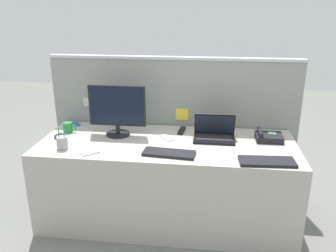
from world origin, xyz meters
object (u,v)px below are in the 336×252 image
object	(u,v)px
computer_mouse_right_hand	(59,136)
cell_phone_silver_slab	(90,153)
keyboard_spare	(267,162)
coffee_mug	(68,127)
keyboard_main	(169,153)
pen_cup	(62,143)
desk_phone	(268,137)
laptop	(214,133)
desktop_monitor	(117,109)
cell_phone_white_slab	(167,138)
tv_remote	(182,131)
cell_phone_blue_case	(75,124)

from	to	relation	value
computer_mouse_right_hand	cell_phone_silver_slab	distance (m)	0.47
keyboard_spare	coffee_mug	world-z (taller)	coffee_mug
keyboard_main	pen_cup	world-z (taller)	pen_cup
keyboard_main	cell_phone_silver_slab	world-z (taller)	keyboard_main
desk_phone	keyboard_main	world-z (taller)	desk_phone
keyboard_spare	cell_phone_silver_slab	distance (m)	1.29
pen_cup	desk_phone	bearing A→B (deg)	13.28
keyboard_spare	cell_phone_silver_slab	size ratio (longest dim) A/B	3.00
pen_cup	keyboard_spare	bearing A→B (deg)	-2.44
pen_cup	coffee_mug	bearing A→B (deg)	105.23
laptop	pen_cup	distance (m)	1.22
desktop_monitor	pen_cup	distance (m)	0.53
cell_phone_white_slab	desk_phone	bearing A→B (deg)	-35.87
desktop_monitor	tv_remote	distance (m)	0.59
desktop_monitor	computer_mouse_right_hand	world-z (taller)	desktop_monitor
cell_phone_blue_case	keyboard_spare	bearing A→B (deg)	-54.45
computer_mouse_right_hand	coffee_mug	distance (m)	0.14
keyboard_main	pen_cup	size ratio (longest dim) A/B	2.35
desk_phone	computer_mouse_right_hand	size ratio (longest dim) A/B	2.12
pen_cup	coffee_mug	world-z (taller)	pen_cup
desktop_monitor	keyboard_spare	distance (m)	1.27
desk_phone	keyboard_main	xyz separation A→B (m)	(-0.77, -0.39, -0.02)
desktop_monitor	coffee_mug	world-z (taller)	desktop_monitor
desk_phone	cell_phone_white_slab	bearing A→B (deg)	-175.78
desk_phone	computer_mouse_right_hand	xyz separation A→B (m)	(-1.73, -0.15, -0.01)
desk_phone	computer_mouse_right_hand	distance (m)	1.74
computer_mouse_right_hand	pen_cup	world-z (taller)	pen_cup
pen_cup	cell_phone_white_slab	bearing A→B (deg)	22.28
computer_mouse_right_hand	cell_phone_white_slab	distance (m)	0.91
laptop	desktop_monitor	bearing A→B (deg)	-179.60
keyboard_spare	coffee_mug	size ratio (longest dim) A/B	3.35
keyboard_main	desktop_monitor	bearing A→B (deg)	148.29
desktop_monitor	desk_phone	xyz separation A→B (m)	(1.25, 0.02, -0.20)
desk_phone	cell_phone_white_slab	distance (m)	0.83
keyboard_spare	pen_cup	bearing A→B (deg)	173.95
cell_phone_white_slab	coffee_mug	size ratio (longest dim) A/B	1.27
cell_phone_white_slab	pen_cup	bearing A→B (deg)	162.18
keyboard_main	tv_remote	size ratio (longest dim) A/B	2.28
desk_phone	cell_phone_white_slab	world-z (taller)	desk_phone
cell_phone_blue_case	cell_phone_silver_slab	xyz separation A→B (m)	(0.35, -0.62, 0.00)
pen_cup	coffee_mug	xyz separation A→B (m)	(-0.10, 0.36, -0.01)
pen_cup	cell_phone_white_slab	world-z (taller)	pen_cup
keyboard_main	cell_phone_blue_case	world-z (taller)	keyboard_main
cell_phone_white_slab	cell_phone_silver_slab	bearing A→B (deg)	175.11
keyboard_main	keyboard_spare	size ratio (longest dim) A/B	0.99
keyboard_main	coffee_mug	distance (m)	1.00
laptop	pen_cup	size ratio (longest dim) A/B	2.03
laptop	cell_phone_blue_case	distance (m)	1.29
desk_phone	coffee_mug	xyz separation A→B (m)	(-1.70, -0.02, 0.01)
keyboard_main	pen_cup	xyz separation A→B (m)	(-0.83, 0.01, 0.04)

